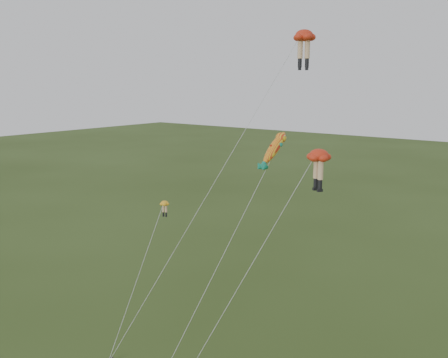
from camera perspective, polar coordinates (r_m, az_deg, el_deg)
The scene contains 4 objects.
legs_kite_red_high at distance 37.54m, azimuth 8.89°, elevation 15.21°, with size 9.06×13.73×23.08m.
legs_kite_red_mid at distance 32.43m, azimuth 10.60°, elevation 2.05°, with size 6.36×9.23×15.20m.
legs_kite_yellow at distance 41.37m, azimuth -7.24°, elevation -4.11°, with size 4.37×10.49×9.66m.
fish_kite at distance 39.66m, azimuth 5.73°, elevation 3.46°, with size 1.55×13.90×15.73m.
Camera 1 is at (23.02, -22.67, 19.42)m, focal length 40.00 mm.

